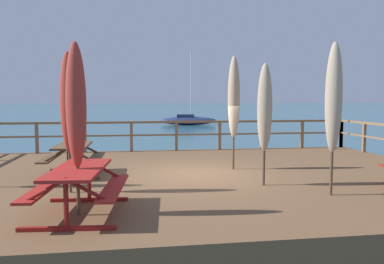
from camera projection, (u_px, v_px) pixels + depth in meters
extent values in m
plane|color=#2D5B6B|center=(196.00, 205.00, 9.76)|extent=(600.00, 600.00, 0.00)
cube|color=brown|center=(196.00, 189.00, 9.73)|extent=(13.40, 9.43, 0.80)
cube|color=brown|center=(176.00, 122.00, 14.10)|extent=(13.10, 0.09, 0.08)
cube|color=brown|center=(176.00, 135.00, 14.14)|extent=(13.10, 0.07, 0.06)
cube|color=brown|center=(37.00, 138.00, 13.41)|extent=(0.10, 0.10, 1.05)
cube|color=brown|center=(85.00, 137.00, 13.66)|extent=(0.10, 0.10, 1.05)
cube|color=brown|center=(131.00, 137.00, 13.90)|extent=(0.10, 0.10, 1.05)
cube|color=brown|center=(176.00, 136.00, 14.15)|extent=(0.10, 0.10, 1.05)
cube|color=brown|center=(220.00, 136.00, 14.39)|extent=(0.10, 0.10, 1.05)
cube|color=brown|center=(262.00, 135.00, 14.64)|extent=(0.10, 0.10, 1.05)
cube|color=brown|center=(302.00, 134.00, 14.88)|extent=(0.10, 0.10, 1.05)
cube|color=brown|center=(341.00, 134.00, 15.13)|extent=(0.10, 0.10, 1.05)
cube|color=brown|center=(364.00, 138.00, 13.63)|extent=(0.10, 0.10, 1.05)
cube|color=brown|center=(341.00, 134.00, 15.13)|extent=(0.10, 0.10, 1.05)
cube|color=maroon|center=(79.00, 169.00, 6.21)|extent=(0.93, 2.01, 0.05)
cube|color=maroon|center=(114.00, 187.00, 6.27)|extent=(0.45, 1.97, 0.04)
cube|color=maroon|center=(44.00, 188.00, 6.20)|extent=(0.45, 1.97, 0.04)
cube|color=maroon|center=(67.00, 229.00, 5.47)|extent=(1.40, 0.20, 0.06)
cylinder|color=maroon|center=(66.00, 205.00, 5.45)|extent=(0.07, 0.07, 0.74)
cylinder|color=maroon|center=(86.00, 190.00, 5.44)|extent=(0.63, 0.11, 0.37)
cylinder|color=maroon|center=(46.00, 190.00, 5.41)|extent=(0.63, 0.11, 0.37)
cube|color=maroon|center=(90.00, 200.00, 7.06)|extent=(1.40, 0.20, 0.06)
cylinder|color=maroon|center=(89.00, 182.00, 7.03)|extent=(0.07, 0.07, 0.74)
cylinder|color=maroon|center=(104.00, 169.00, 7.03)|extent=(0.63, 0.11, 0.37)
cylinder|color=maroon|center=(73.00, 170.00, 6.99)|extent=(0.63, 0.11, 0.37)
cube|color=brown|center=(73.00, 145.00, 9.46)|extent=(0.78, 1.64, 0.05)
cube|color=brown|center=(96.00, 157.00, 9.56)|extent=(0.30, 1.63, 0.04)
cube|color=brown|center=(50.00, 158.00, 9.41)|extent=(0.30, 1.63, 0.04)
cube|color=#432F1F|center=(69.00, 179.00, 8.89)|extent=(1.40, 0.10, 0.06)
cylinder|color=#432F1F|center=(69.00, 165.00, 8.86)|extent=(0.07, 0.07, 0.74)
cylinder|color=#432F1F|center=(81.00, 155.00, 8.88)|extent=(0.63, 0.07, 0.37)
cylinder|color=#432F1F|center=(56.00, 155.00, 8.81)|extent=(0.63, 0.07, 0.37)
cube|color=#432F1F|center=(78.00, 169.00, 10.15)|extent=(1.40, 0.10, 0.06)
cylinder|color=#432F1F|center=(77.00, 157.00, 10.12)|extent=(0.07, 0.07, 0.74)
cylinder|color=#432F1F|center=(88.00, 148.00, 10.14)|extent=(0.63, 0.07, 0.37)
cylinder|color=#432F1F|center=(66.00, 148.00, 10.06)|extent=(0.63, 0.07, 0.37)
cylinder|color=#4C3828|center=(77.00, 134.00, 6.10)|extent=(0.06, 0.06, 2.63)
ellipsoid|color=#A33328|center=(76.00, 105.00, 6.06)|extent=(0.32, 0.32, 2.00)
cylinder|color=maroon|center=(76.00, 115.00, 6.07)|extent=(0.21, 0.21, 0.05)
cone|color=#4C3828|center=(75.00, 46.00, 5.98)|extent=(0.10, 0.10, 0.14)
cylinder|color=#4C3828|center=(69.00, 127.00, 7.62)|extent=(0.06, 0.06, 2.66)
ellipsoid|color=#A33328|center=(68.00, 103.00, 7.59)|extent=(0.32, 0.32, 2.02)
cylinder|color=maroon|center=(69.00, 111.00, 7.60)|extent=(0.21, 0.21, 0.05)
cone|color=#4C3828|center=(67.00, 55.00, 7.51)|extent=(0.10, 0.10, 0.14)
cylinder|color=#4C3828|center=(333.00, 124.00, 7.40)|extent=(0.06, 0.06, 2.81)
ellipsoid|color=tan|center=(334.00, 98.00, 7.36)|extent=(0.32, 0.32, 2.13)
cylinder|color=#685B4C|center=(333.00, 106.00, 7.37)|extent=(0.21, 0.21, 0.05)
cone|color=#4C3828|center=(335.00, 46.00, 7.28)|extent=(0.10, 0.10, 0.14)
cylinder|color=#4C3828|center=(264.00, 128.00, 8.29)|extent=(0.06, 0.06, 2.51)
ellipsoid|color=tan|center=(265.00, 108.00, 8.25)|extent=(0.32, 0.32, 1.90)
cylinder|color=#685B4C|center=(265.00, 114.00, 8.26)|extent=(0.21, 0.21, 0.05)
cone|color=#4C3828|center=(265.00, 66.00, 8.18)|extent=(0.10, 0.10, 0.14)
cylinder|color=#4C3828|center=(234.00, 116.00, 10.22)|extent=(0.06, 0.06, 2.86)
ellipsoid|color=tan|center=(234.00, 97.00, 10.18)|extent=(0.32, 0.32, 2.17)
cylinder|color=#71614F|center=(234.00, 103.00, 10.19)|extent=(0.21, 0.21, 0.05)
cone|color=#4C3828|center=(234.00, 59.00, 10.10)|extent=(0.10, 0.10, 0.14)
cylinder|color=black|center=(336.00, 107.00, 14.41)|extent=(0.09, 0.09, 3.20)
cylinder|color=black|center=(335.00, 65.00, 14.07)|extent=(0.43, 0.43, 0.06)
cube|color=black|center=(333.00, 71.00, 13.86)|extent=(0.20, 0.20, 0.28)
sphere|color=#F4E08C|center=(333.00, 71.00, 13.86)|extent=(0.14, 0.14, 0.14)
ellipsoid|color=navy|center=(188.00, 121.00, 40.62)|extent=(6.14, 2.30, 0.90)
cube|color=#202949|center=(185.00, 116.00, 40.56)|extent=(1.90, 1.27, 0.36)
cylinder|color=silver|center=(191.00, 85.00, 40.32)|extent=(0.10, 0.10, 7.00)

